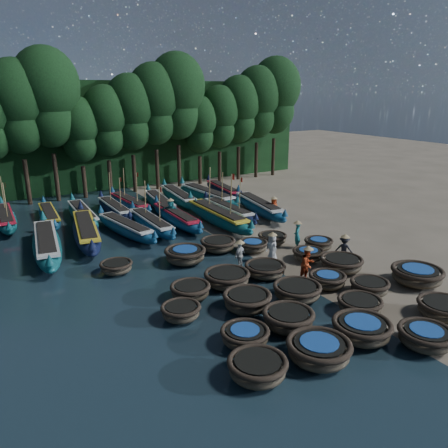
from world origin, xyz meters
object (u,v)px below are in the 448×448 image
coracle_19 (319,243)px  long_boat_17 (224,190)px  long_boat_3 (126,228)px  coracle_23 (253,246)px  coracle_17 (265,269)px  long_boat_8 (259,206)px  long_boat_7 (228,211)px  fisherman_1 (297,234)px  long_boat_14 (160,202)px  fisherman_0 (272,247)px  coracle_4 (443,308)px  long_boat_15 (179,197)px  coracle_11 (247,301)px  fisherman_5 (171,210)px  fisherman_6 (274,207)px  coracle_2 (362,329)px  long_boat_2 (86,231)px  coracle_15 (190,291)px  long_boat_10 (49,216)px  long_boat_13 (130,203)px  long_boat_1 (47,244)px  long_boat_6 (217,216)px  coracle_6 (288,319)px  coracle_13 (327,280)px  coracle_3 (426,337)px  coracle_8 (370,287)px  coracle_18 (308,254)px  coracle_21 (185,255)px  long_boat_11 (83,214)px  coracle_9 (417,275)px  coracle_24 (272,238)px  fisherman_2 (308,263)px  coracle_12 (297,291)px  coracle_0 (257,368)px  fisherman_3 (344,248)px  coracle_22 (218,244)px  long_boat_4 (151,223)px  coracle_16 (227,278)px  coracle_5 (245,336)px  long_boat_12 (115,209)px

coracle_19 → long_boat_17: (2.27, 14.87, 0.12)m
long_boat_3 → coracle_23: bearing=-61.0°
coracle_17 → long_boat_8: bearing=56.2°
long_boat_7 → fisherman_1: size_ratio=4.12×
coracle_19 → long_boat_8: bearing=79.4°
long_boat_14 → fisherman_0: (0.82, -13.90, 0.37)m
coracle_4 → long_boat_15: bearing=93.3°
coracle_11 → long_boat_3: size_ratio=0.32×
fisherman_5 → fisherman_6: (7.04, -2.94, -0.03)m
coracle_2 → long_boat_2: size_ratio=0.26×
coracle_15 → coracle_23: bearing=31.3°
long_boat_10 → long_boat_13: bearing=7.5°
long_boat_1 → long_boat_6: long_boat_6 is taller
coracle_6 → coracle_13: 4.62m
coracle_3 → coracle_15: coracle_3 is taller
coracle_8 → coracle_18: bearing=84.9°
coracle_21 → long_boat_11: 11.34m
coracle_3 → coracle_9: coracle_9 is taller
long_boat_3 → coracle_24: bearing=-50.6°
long_boat_3 → long_boat_14: 6.89m
coracle_6 → coracle_9: coracle_9 is taller
long_boat_11 → long_boat_3: bearing=-67.8°
coracle_13 → coracle_8: bearing=-55.1°
fisherman_2 → fisherman_5: 12.92m
long_boat_3 → coracle_9: bearing=-65.7°
coracle_2 → long_boat_14: 22.01m
coracle_15 → long_boat_10: size_ratio=0.31×
coracle_12 → long_boat_8: 14.47m
coracle_0 → fisherman_2: fisherman_2 is taller
coracle_12 → coracle_18: size_ratio=1.12×
long_boat_2 → long_boat_6: long_boat_6 is taller
fisherman_3 → coracle_22: bearing=10.1°
long_boat_4 → fisherman_2: (3.64, -11.69, 0.40)m
coracle_0 → coracle_24: 13.38m
fisherman_5 → coracle_9: bearing=-21.0°
coracle_3 → coracle_16: size_ratio=0.80×
fisherman_1 → long_boat_1: bearing=-73.3°
coracle_5 → long_boat_7: long_boat_7 is taller
coracle_23 → fisherman_3: bearing=-48.8°
coracle_6 → coracle_5: bearing=-179.3°
coracle_0 → coracle_2: coracle_2 is taller
coracle_18 → long_boat_15: (-0.74, 15.39, 0.19)m
coracle_8 → long_boat_10: long_boat_10 is taller
long_boat_7 → fisherman_1: long_boat_7 is taller
coracle_9 → coracle_5: bearing=-179.4°
coracle_24 → long_boat_4: (-5.42, 6.45, 0.14)m
long_boat_12 → long_boat_10: bearing=173.7°
coracle_9 → coracle_21: size_ratio=1.03×
fisherman_0 → long_boat_12: bearing=-160.5°
fisherman_3 → coracle_19: bearing=-39.4°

